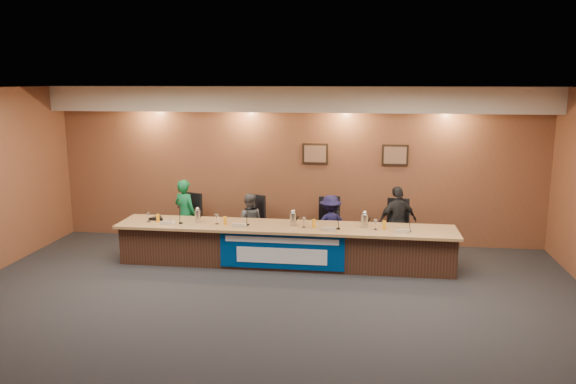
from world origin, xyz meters
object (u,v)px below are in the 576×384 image
(panelist_b, at_px, (249,222))
(carafe_right, at_px, (365,221))
(panelist_c, at_px, (330,225))
(carafe_mid, at_px, (293,219))
(banner, at_px, (282,251))
(office_chair_d, at_px, (397,231))
(speakerphone, at_px, (157,218))
(carafe_left, at_px, (198,216))
(panelist_a, at_px, (185,214))
(office_chair_c, at_px, (330,229))
(dais_body, at_px, (285,246))
(office_chair_a, at_px, (187,224))
(panelist_d, at_px, (397,222))
(office_chair_b, at_px, (250,226))

(panelist_b, xyz_separation_m, carafe_right, (2.25, -0.74, 0.29))
(panelist_b, bearing_deg, panelist_c, 174.67)
(panelist_c, relative_size, carafe_right, 4.87)
(panelist_b, height_order, carafe_mid, panelist_b)
(banner, height_order, office_chair_d, banner)
(office_chair_d, xyz_separation_m, speakerphone, (-4.47, -0.80, 0.30))
(carafe_left, xyz_separation_m, carafe_mid, (1.77, 0.00, 0.00))
(panelist_a, relative_size, office_chair_c, 2.92)
(dais_body, bearing_deg, speakerphone, 178.80)
(office_chair_c, height_order, carafe_right, carafe_right)
(office_chair_a, bearing_deg, office_chair_c, 18.22)
(dais_body, distance_m, panelist_d, 2.20)
(panelist_b, relative_size, office_chair_b, 2.40)
(dais_body, distance_m, speakerphone, 2.46)
(office_chair_c, xyz_separation_m, office_chair_d, (1.27, 0.00, 0.00))
(banner, relative_size, office_chair_d, 4.58)
(panelist_a, relative_size, carafe_right, 5.87)
(office_chair_a, relative_size, office_chair_d, 1.00)
(panelist_d, distance_m, carafe_mid, 2.06)
(banner, xyz_separation_m, office_chair_a, (-2.11, 1.26, 0.10))
(panelist_d, distance_m, carafe_right, 0.98)
(panelist_b, distance_m, panelist_d, 2.87)
(panelist_c, xyz_separation_m, office_chair_a, (-2.89, 0.10, -0.10))
(office_chair_d, bearing_deg, carafe_left, -158.94)
(panelist_a, bearing_deg, panelist_b, -155.24)
(dais_body, bearing_deg, carafe_right, 0.52)
(office_chair_c, height_order, speakerphone, speakerphone)
(office_chair_a, bearing_deg, panelist_b, 13.80)
(panelist_b, distance_m, office_chair_a, 1.30)
(banner, height_order, office_chair_b, banner)
(dais_body, xyz_separation_m, office_chair_a, (-2.11, 0.85, 0.13))
(panelist_a, relative_size, panelist_b, 1.22)
(panelist_b, xyz_separation_m, panelist_d, (2.86, 0.00, 0.11))
(office_chair_a, distance_m, carafe_right, 3.66)
(panelist_c, bearing_deg, speakerphone, -7.35)
(panelist_a, relative_size, office_chair_d, 2.92)
(dais_body, xyz_separation_m, office_chair_c, (0.78, 0.85, 0.13))
(office_chair_b, height_order, speakerphone, speakerphone)
(office_chair_c, distance_m, carafe_mid, 1.15)
(banner, relative_size, panelist_d, 1.61)
(office_chair_b, relative_size, speakerphone, 1.50)
(banner, relative_size, office_chair_c, 4.58)
(panelist_a, xyz_separation_m, speakerphone, (-0.31, -0.70, 0.07))
(carafe_right, relative_size, speakerphone, 0.75)
(panelist_b, relative_size, panelist_d, 0.84)
(panelist_b, distance_m, office_chair_b, 0.14)
(speakerphone, bearing_deg, office_chair_a, 68.59)
(panelist_d, distance_m, speakerphone, 4.52)
(panelist_d, height_order, office_chair_d, panelist_d)
(office_chair_c, bearing_deg, office_chair_b, 169.11)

